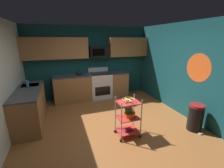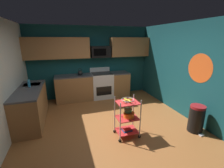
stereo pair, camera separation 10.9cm
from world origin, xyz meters
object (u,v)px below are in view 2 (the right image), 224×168
Objects in this scene: kettle at (80,73)px; trash_can at (196,119)px; oven_range at (102,85)px; dish_soap_bottle at (29,83)px; fruit_bowl at (128,100)px; microwave at (100,52)px; mixing_bowl_small at (128,110)px; rolling_cart at (127,118)px; book_stack at (127,130)px; mixing_bowl_large at (129,115)px.

trash_can is at bearing -50.62° from kettle.
dish_soap_bottle is (-2.22, -1.02, 0.54)m from oven_range.
fruit_bowl is at bearing 168.51° from trash_can.
microwave is (-0.00, 0.10, 1.22)m from oven_range.
kettle is (-0.75, 2.52, 0.38)m from mixing_bowl_small.
rolling_cart is at bearing 0.00° from fruit_bowl.
kettle is at bearing 129.38° from trash_can.
oven_range is at bearing 88.91° from fruit_bowl.
book_stack is at bearing -74.12° from kettle.
dish_soap_bottle is at bearing 144.86° from book_stack.
fruit_bowl is 0.36m from mixing_bowl_large.
fruit_bowl is 1.49× the size of mixing_bowl_small.
oven_range is 2.58m from fruit_bowl.
microwave is 2.58m from dish_soap_bottle.
microwave is 3.85× the size of mixing_bowl_small.
oven_range is at bearing 118.89° from trash_can.
rolling_cart is 0.30m from book_stack.
oven_range is at bearing 89.56° from mixing_bowl_small.
fruit_bowl is 1.03× the size of kettle.
mixing_bowl_large is 1.64m from trash_can.
trash_can is at bearing -11.49° from fruit_bowl.
mixing_bowl_large is at bearing 0.00° from fruit_bowl.
fruit_bowl is 0.73m from book_stack.
microwave reaches higher than mixing_bowl_small.
microwave is 3.08m from book_stack.
microwave is 3.12× the size of book_stack.
microwave is 2.78× the size of mixing_bowl_large.
kettle is (-0.77, -0.00, 0.52)m from oven_range.
book_stack is 2.80m from dish_soap_bottle.
dish_soap_bottle is 0.30× the size of trash_can.
oven_range reaches higher than book_stack.
oven_range reaches higher than trash_can.
rolling_cart is (-0.05, -2.66, -1.25)m from microwave.
fruit_bowl is 1.76m from trash_can.
mixing_bowl_large is (0.04, 0.00, -0.36)m from fruit_bowl.
mixing_bowl_small is 0.81× the size of book_stack.
oven_range is 2.57m from book_stack.
mixing_bowl_small is 0.28× the size of trash_can.
kettle is at bearing 106.63° from mixing_bowl_small.
rolling_cart is at bearing 180.00° from mixing_bowl_large.
microwave reaches higher than book_stack.
fruit_bowl is at bearing -35.14° from dish_soap_bottle.
rolling_cart is 3.36× the size of fruit_bowl.
dish_soap_bottle is (-2.17, 1.53, 0.87)m from book_stack.
kettle is (-0.77, 2.55, 0.48)m from mixing_bowl_large.
trash_can is (1.59, -2.99, -1.37)m from microwave.
fruit_bowl is 2.66m from dish_soap_bottle.
kettle reaches higher than book_stack.
kettle is at bearing 35.03° from dish_soap_bottle.
book_stack is at bearing -141.31° from mixing_bowl_small.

